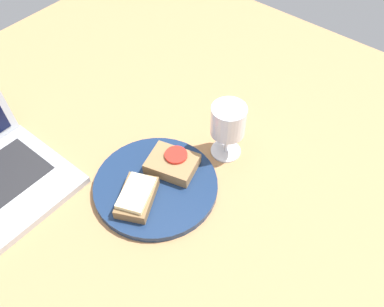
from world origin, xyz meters
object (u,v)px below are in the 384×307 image
(plate, at_px, (156,186))
(wine_glass, at_px, (228,123))
(sandwich_with_tomato, at_px, (172,163))
(sandwich_with_cheese, at_px, (137,196))

(plate, xyz_separation_m, wine_glass, (0.17, -0.05, 0.08))
(plate, distance_m, sandwich_with_tomato, 0.06)
(plate, relative_size, wine_glass, 1.95)
(sandwich_with_cheese, distance_m, wine_glass, 0.24)
(sandwich_with_tomato, height_order, wine_glass, wine_glass)
(sandwich_with_tomato, relative_size, wine_glass, 0.89)
(sandwich_with_tomato, distance_m, wine_glass, 0.14)
(sandwich_with_tomato, bearing_deg, wine_glass, -24.13)
(sandwich_with_tomato, bearing_deg, sandwich_with_cheese, -179.02)
(sandwich_with_cheese, bearing_deg, plate, 0.97)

